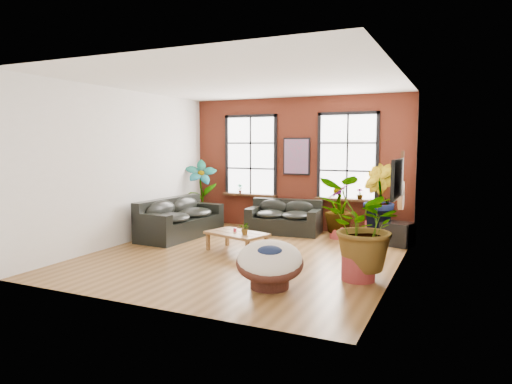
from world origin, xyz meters
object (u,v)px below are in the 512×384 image
sofa_left (179,219)px  papasan_chair (270,262)px  sofa_back (284,218)px  coffee_table (237,235)px

sofa_left → papasan_chair: size_ratio=1.73×
sofa_left → papasan_chair: sofa_left is taller
sofa_back → papasan_chair: size_ratio=1.36×
sofa_back → papasan_chair: sofa_back is taller
coffee_table → papasan_chair: bearing=-34.8°
sofa_left → coffee_table: (2.02, -0.84, -0.06)m
coffee_table → sofa_left: bearing=173.7°
sofa_back → sofa_left: size_ratio=0.79×
sofa_back → papasan_chair: (1.41, -4.32, 0.03)m
sofa_back → coffee_table: bearing=-99.3°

